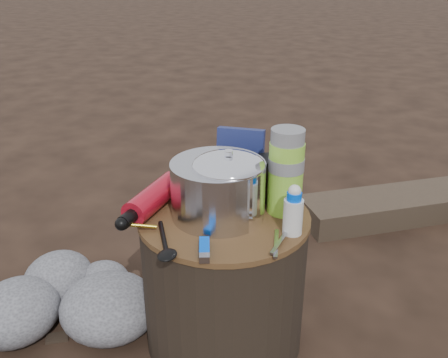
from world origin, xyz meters
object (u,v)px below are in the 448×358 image
(travel_mug, at_px, (268,179))
(stump, at_px, (224,279))
(fuel_bottle, at_px, (153,198))
(thermos, at_px, (286,172))
(camping_pot, at_px, (229,187))

(travel_mug, bearing_deg, stump, -124.54)
(stump, height_order, fuel_bottle, fuel_bottle)
(fuel_bottle, xyz_separation_m, travel_mug, (0.26, 0.14, 0.02))
(stump, relative_size, thermos, 1.99)
(stump, xyz_separation_m, travel_mug, (0.08, 0.12, 0.25))
(stump, relative_size, fuel_bottle, 1.62)
(stump, xyz_separation_m, thermos, (0.14, 0.06, 0.30))
(stump, xyz_separation_m, fuel_bottle, (-0.18, -0.02, 0.22))
(fuel_bottle, relative_size, travel_mug, 2.32)
(camping_pot, relative_size, travel_mug, 1.50)
(camping_pot, xyz_separation_m, thermos, (0.12, 0.08, 0.02))
(thermos, height_order, travel_mug, thermos)
(fuel_bottle, height_order, thermos, thermos)
(travel_mug, bearing_deg, fuel_bottle, -151.30)
(camping_pot, distance_m, thermos, 0.14)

